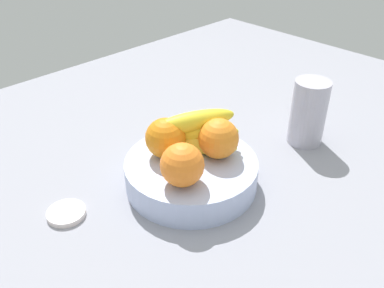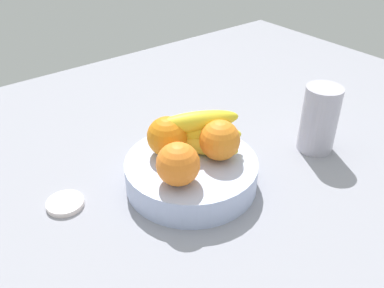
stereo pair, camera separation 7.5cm
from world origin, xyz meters
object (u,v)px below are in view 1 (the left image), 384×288
(fruit_bowl, at_px, (192,173))
(jar_lid, at_px, (66,213))
(thermos_tumbler, at_px, (308,112))
(orange_front_right, at_px, (218,139))
(orange_center, at_px, (165,138))
(orange_front_left, at_px, (182,165))
(banana_bunch, at_px, (195,132))

(fruit_bowl, relative_size, jar_lid, 3.73)
(thermos_tumbler, xyz_separation_m, jar_lid, (0.53, -0.16, -0.07))
(fruit_bowl, relative_size, orange_front_right, 3.29)
(orange_center, bearing_deg, fruit_bowl, 112.09)
(fruit_bowl, distance_m, orange_front_left, 0.10)
(fruit_bowl, xyz_separation_m, orange_front_right, (-0.05, 0.02, 0.07))
(orange_front_right, height_order, banana_bunch, banana_bunch)
(thermos_tumbler, bearing_deg, fruit_bowl, -12.49)
(fruit_bowl, bearing_deg, orange_front_right, 157.17)
(orange_front_left, bearing_deg, orange_front_right, -172.74)
(orange_front_right, distance_m, banana_bunch, 0.05)
(orange_front_left, bearing_deg, banana_bunch, -146.54)
(orange_front_left, distance_m, jar_lid, 0.23)
(thermos_tumbler, bearing_deg, orange_front_left, -4.98)
(orange_front_left, height_order, orange_center, same)
(orange_front_left, relative_size, thermos_tumbler, 0.52)
(orange_front_left, height_order, orange_front_right, same)
(fruit_bowl, height_order, jar_lid, fruit_bowl)
(fruit_bowl, height_order, orange_front_left, orange_front_left)
(orange_front_left, xyz_separation_m, jar_lid, (0.17, -0.13, -0.09))
(banana_bunch, relative_size, thermos_tumbler, 1.14)
(fruit_bowl, distance_m, orange_center, 0.09)
(fruit_bowl, relative_size, orange_center, 3.29)
(orange_center, bearing_deg, jar_lid, -12.21)
(banana_bunch, height_order, thermos_tumbler, thermos_tumbler)
(orange_front_left, height_order, thermos_tumbler, thermos_tumbler)
(banana_bunch, relative_size, jar_lid, 2.47)
(orange_front_right, relative_size, thermos_tumbler, 0.52)
(fruit_bowl, xyz_separation_m, banana_bunch, (-0.03, -0.02, 0.07))
(banana_bunch, bearing_deg, jar_lid, -15.51)
(orange_center, bearing_deg, orange_front_right, 134.43)
(orange_center, height_order, thermos_tumbler, thermos_tumbler)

